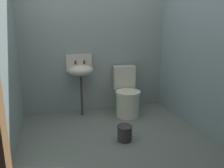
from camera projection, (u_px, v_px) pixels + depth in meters
ground_plane at (119, 147)px, 2.76m from camera, size 2.83×2.93×0.08m
wall_back at (95, 38)px, 3.66m from camera, size 2.83×0.10×2.48m
wall_right at (210, 41)px, 2.87m from camera, size 0.10×2.73×2.48m
toilet_near_wall at (127, 96)px, 3.63m from camera, size 0.44×0.63×0.78m
sink at (80, 70)px, 3.50m from camera, size 0.42×0.35×0.99m
bucket at (125, 133)px, 2.82m from camera, size 0.20×0.20×0.20m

